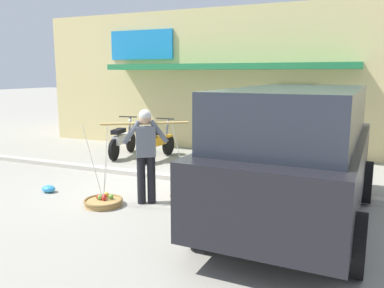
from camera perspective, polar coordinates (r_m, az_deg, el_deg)
The scene contains 11 objects.
ground_plane at distance 8.17m, azimuth -5.37°, elevation -6.28°, with size 90.00×90.00×0.00m, color #9E998C.
sidewalk_curb at distance 8.75m, azimuth -3.17°, elevation -4.79°, with size 20.00×0.24×0.10m, color #BAB4A5.
fruit_vendor at distance 6.99m, azimuth -6.72°, elevation -0.87°, with size 1.30×0.90×1.70m.
fruit_basket_left_side at distance 7.22m, azimuth -12.72°, elevation -8.10°, with size 0.69×0.69×1.45m.
fruit_basket_right_side at distance 7.31m, azimuth -0.53°, elevation -7.63°, with size 0.69×0.69×1.45m.
motorcycle_nearest_shop at distance 11.24m, azimuth -10.07°, elevation 0.52°, with size 0.56×1.80×1.09m.
motorcycle_second_in_row at distance 10.68m, azimuth -5.11°, elevation 0.14°, with size 0.54×1.82×1.09m.
parked_truck at distance 6.25m, azimuth 14.95°, elevation -1.03°, with size 2.29×4.87×2.10m.
storefront_building at distance 14.09m, azimuth 8.65°, elevation 9.23°, with size 13.00×6.00×4.20m.
plastic_litter_bag at distance 8.29m, azimuth -20.07°, elevation -6.12°, with size 0.28×0.22×0.14m, color #3393D1.
wooden_crate at distance 9.92m, azimuth 10.81°, elevation -2.51°, with size 0.44×0.36×0.32m, color olive.
Camera 1 is at (3.80, -6.85, 2.31)m, focal length 36.81 mm.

